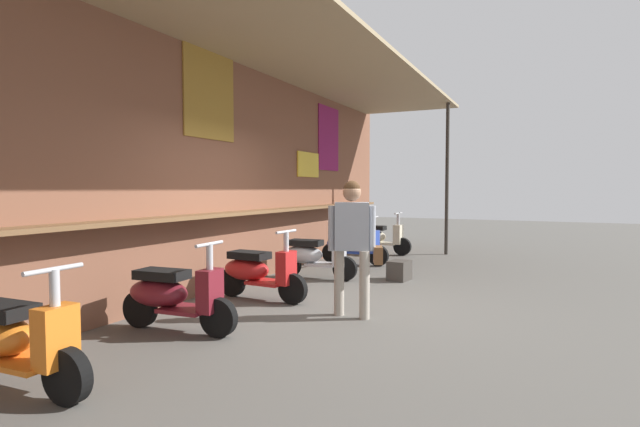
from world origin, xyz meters
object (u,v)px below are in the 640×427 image
at_px(scooter_silver, 312,256).
at_px(merchandise_crate, 399,270).
at_px(scooter_blue, 351,245).
at_px(scooter_cream, 378,237).
at_px(shopper_with_handbag, 353,235).
at_px(scooter_maroon, 171,295).
at_px(scooter_red, 256,271).
at_px(scooter_orange, 11,340).

relative_size(scooter_silver, merchandise_crate, 3.70).
height_order(scooter_blue, scooter_cream, same).
height_order(scooter_blue, shopper_with_handbag, shopper_with_handbag).
bearing_deg(scooter_cream, scooter_maroon, -87.83).
height_order(scooter_maroon, scooter_cream, same).
xyz_separation_m(scooter_maroon, scooter_blue, (5.09, 0.00, 0.00)).
xyz_separation_m(scooter_red, scooter_blue, (3.45, 0.00, 0.00)).
distance_m(scooter_maroon, shopper_with_handbag, 2.13).
xyz_separation_m(scooter_red, scooter_cream, (5.14, 0.00, 0.00)).
distance_m(scooter_red, scooter_cream, 5.14).
bearing_deg(scooter_red, scooter_silver, 92.96).
height_order(scooter_maroon, scooter_blue, same).
bearing_deg(scooter_silver, scooter_orange, -93.67).
distance_m(scooter_orange, scooter_maroon, 1.70).
distance_m(scooter_maroon, scooter_blue, 5.09).
bearing_deg(scooter_orange, shopper_with_handbag, 61.19).
xyz_separation_m(shopper_with_handbag, merchandise_crate, (2.47, 0.16, -0.81)).
bearing_deg(shopper_with_handbag, merchandise_crate, -18.44).
distance_m(scooter_orange, scooter_red, 3.34).
bearing_deg(scooter_cream, merchandise_crate, -63.00).
distance_m(scooter_orange, scooter_silver, 5.05).
relative_size(scooter_maroon, scooter_cream, 1.00).
relative_size(scooter_silver, shopper_with_handbag, 0.87).
height_order(scooter_orange, scooter_maroon, same).
distance_m(scooter_orange, scooter_cream, 8.49).
bearing_deg(scooter_maroon, shopper_with_handbag, 37.33).
relative_size(scooter_red, scooter_blue, 1.00).
height_order(scooter_cream, shopper_with_handbag, shopper_with_handbag).
bearing_deg(scooter_orange, scooter_cream, 87.72).
bearing_deg(scooter_cream, scooter_blue, -87.83).
relative_size(scooter_red, scooter_silver, 1.00).
height_order(scooter_red, shopper_with_handbag, shopper_with_handbag).
xyz_separation_m(scooter_maroon, shopper_with_handbag, (1.36, -1.53, 0.58)).
relative_size(scooter_maroon, shopper_with_handbag, 0.87).
distance_m(scooter_blue, scooter_cream, 1.70).
xyz_separation_m(scooter_orange, scooter_blue, (6.79, 0.00, 0.00)).
relative_size(scooter_blue, merchandise_crate, 3.69).
bearing_deg(shopper_with_handbag, scooter_red, 57.38).
xyz_separation_m(scooter_silver, scooter_cream, (3.43, 0.00, 0.00)).
height_order(scooter_maroon, scooter_red, same).
bearing_deg(merchandise_crate, scooter_silver, 109.31).
bearing_deg(scooter_maroon, scooter_orange, -94.39).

